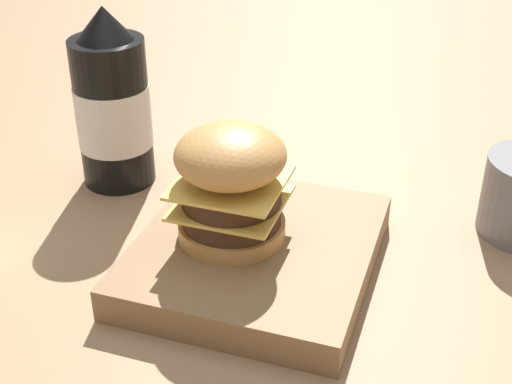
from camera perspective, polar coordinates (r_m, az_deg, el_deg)
name	(u,v)px	position (r m, az deg, el deg)	size (l,w,h in m)	color
ground_plane	(285,280)	(0.65, 2.36, -7.02)	(6.00, 6.00, 0.00)	#9E7A56
serving_board	(256,254)	(0.66, 0.00, -4.96)	(0.23, 0.21, 0.03)	olive
burger	(231,183)	(0.63, -2.02, 0.69)	(0.10, 0.10, 0.11)	tan
ketchup_bottle	(113,107)	(0.79, -11.39, 6.68)	(0.08, 0.08, 0.20)	black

